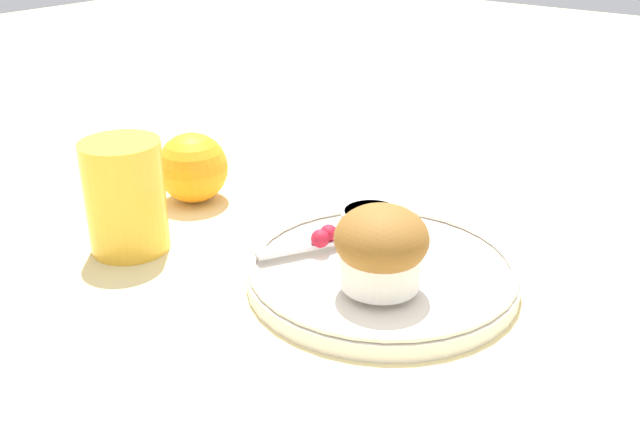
% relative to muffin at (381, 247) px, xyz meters
% --- Properties ---
extents(ground_plane, '(3.00, 3.00, 0.00)m').
position_rel_muffin_xyz_m(ground_plane, '(0.03, 0.03, -0.05)').
color(ground_plane, beige).
extents(plate, '(0.22, 0.22, 0.02)m').
position_rel_muffin_xyz_m(plate, '(0.03, 0.02, -0.04)').
color(plate, silver).
rests_on(plate, ground_plane).
extents(muffin, '(0.07, 0.07, 0.06)m').
position_rel_muffin_xyz_m(muffin, '(0.00, 0.00, 0.00)').
color(muffin, silver).
rests_on(muffin, plate).
extents(cream_ramekin, '(0.05, 0.05, 0.02)m').
position_rel_muffin_xyz_m(cream_ramekin, '(0.07, 0.05, -0.02)').
color(cream_ramekin, silver).
rests_on(cream_ramekin, plate).
extents(berry_pair, '(0.03, 0.02, 0.02)m').
position_rel_muffin_xyz_m(berry_pair, '(0.03, 0.07, -0.02)').
color(berry_pair, '#B7192D').
rests_on(berry_pair, plate).
extents(butter_knife, '(0.14, 0.09, 0.00)m').
position_rel_muffin_xyz_m(butter_knife, '(0.04, 0.07, -0.03)').
color(butter_knife, silver).
rests_on(butter_knife, plate).
extents(orange_fruit, '(0.07, 0.07, 0.07)m').
position_rel_muffin_xyz_m(orange_fruit, '(0.06, 0.27, -0.02)').
color(orange_fruit, orange).
rests_on(orange_fruit, ground_plane).
extents(juice_glass, '(0.07, 0.07, 0.10)m').
position_rel_muffin_xyz_m(juice_glass, '(-0.05, 0.23, -0.00)').
color(juice_glass, gold).
rests_on(juice_glass, ground_plane).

